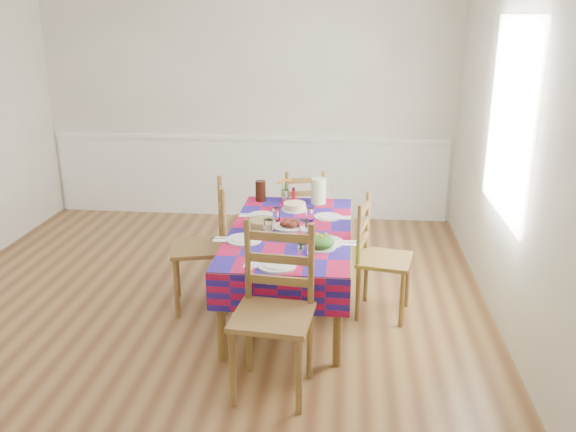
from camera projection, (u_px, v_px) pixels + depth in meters
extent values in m
cube|color=brown|center=(199.00, 318.00, 4.69)|extent=(4.50, 5.00, 0.04)
cube|color=beige|center=(248.00, 96.00, 6.64)|extent=(4.50, 0.04, 2.70)
cube|color=beige|center=(524.00, 149.00, 4.04)|extent=(0.04, 5.00, 2.70)
cube|color=white|center=(248.00, 138.00, 6.73)|extent=(4.41, 0.06, 0.04)
cube|color=white|center=(249.00, 177.00, 6.89)|extent=(4.41, 0.03, 0.90)
plane|color=white|center=(509.00, 119.00, 4.28)|extent=(0.00, 1.40, 1.40)
cylinder|color=brown|center=(221.00, 318.00, 3.99)|extent=(0.06, 0.06, 0.61)
cylinder|color=brown|center=(338.00, 324.00, 3.92)|extent=(0.06, 0.06, 0.61)
cylinder|color=brown|center=(256.00, 237.00, 5.46)|extent=(0.06, 0.06, 0.61)
cylinder|color=brown|center=(342.00, 240.00, 5.38)|extent=(0.06, 0.06, 0.61)
cube|color=brown|center=(290.00, 233.00, 4.59)|extent=(0.87, 1.65, 0.04)
cube|color=maroon|center=(290.00, 230.00, 4.58)|extent=(0.91, 1.69, 0.01)
cube|color=maroon|center=(232.00, 245.00, 4.66)|extent=(0.01, 1.69, 0.26)
cube|color=maroon|center=(350.00, 249.00, 4.58)|extent=(0.01, 1.69, 0.26)
cube|color=maroon|center=(277.00, 295.00, 3.82)|extent=(0.91, 0.01, 0.26)
cube|color=maroon|center=(300.00, 213.00, 5.42)|extent=(0.91, 0.01, 0.26)
cylinder|color=silver|center=(277.00, 265.00, 3.91)|extent=(0.25, 0.25, 0.01)
cylinder|color=silver|center=(277.00, 264.00, 3.91)|extent=(0.18, 0.18, 0.01)
cylinder|color=white|center=(303.00, 252.00, 3.98)|extent=(0.07, 0.07, 0.12)
cube|color=white|center=(251.00, 265.00, 3.93)|extent=(0.09, 0.09, 0.01)
cube|color=silver|center=(248.00, 264.00, 3.93)|extent=(0.01, 0.16, 0.00)
cube|color=silver|center=(254.00, 264.00, 3.92)|extent=(0.01, 0.19, 0.00)
cylinder|color=silver|center=(244.00, 240.00, 4.36)|extent=(0.26, 0.26, 0.01)
cylinder|color=silver|center=(244.00, 238.00, 4.35)|extent=(0.18, 0.18, 0.01)
cylinder|color=white|center=(269.00, 228.00, 4.43)|extent=(0.07, 0.07, 0.12)
cube|color=white|center=(220.00, 239.00, 4.37)|extent=(0.10, 0.10, 0.01)
cube|color=silver|center=(218.00, 239.00, 4.37)|extent=(0.16, 0.01, 0.00)
cube|color=silver|center=(223.00, 239.00, 4.37)|extent=(0.19, 0.01, 0.00)
cylinder|color=silver|center=(261.00, 215.00, 4.89)|extent=(0.21, 0.21, 0.01)
cylinder|color=silver|center=(261.00, 214.00, 4.88)|extent=(0.15, 0.15, 0.00)
cylinder|color=white|center=(276.00, 214.00, 4.77)|extent=(0.06, 0.06, 0.10)
cube|color=white|center=(244.00, 215.00, 4.90)|extent=(0.08, 0.08, 0.00)
cube|color=silver|center=(242.00, 215.00, 4.90)|extent=(0.13, 0.01, 0.00)
cube|color=silver|center=(246.00, 215.00, 4.90)|extent=(0.16, 0.01, 0.00)
cylinder|color=silver|center=(325.00, 242.00, 4.31)|extent=(0.26, 0.26, 0.01)
cylinder|color=silver|center=(325.00, 241.00, 4.31)|extent=(0.18, 0.18, 0.01)
cylinder|color=white|center=(304.00, 228.00, 4.42)|extent=(0.07, 0.07, 0.12)
cube|color=white|center=(350.00, 243.00, 4.30)|extent=(0.10, 0.10, 0.01)
cube|color=silver|center=(347.00, 242.00, 4.30)|extent=(0.16, 0.01, 0.00)
cube|color=silver|center=(352.00, 243.00, 4.30)|extent=(0.19, 0.01, 0.00)
cylinder|color=silver|center=(328.00, 217.00, 4.85)|extent=(0.21, 0.21, 0.01)
cylinder|color=silver|center=(328.00, 216.00, 4.85)|extent=(0.15, 0.15, 0.00)
cylinder|color=white|center=(310.00, 215.00, 4.76)|extent=(0.06, 0.06, 0.10)
cube|color=white|center=(346.00, 218.00, 4.84)|extent=(0.08, 0.08, 0.00)
cube|color=silver|center=(344.00, 217.00, 4.84)|extent=(0.13, 0.01, 0.00)
cube|color=silver|center=(348.00, 217.00, 4.84)|extent=(0.16, 0.01, 0.00)
ellipsoid|color=silver|center=(291.00, 227.00, 4.61)|extent=(0.30, 0.22, 0.01)
ellipsoid|color=#330F08|center=(298.00, 224.00, 4.60)|extent=(0.08, 0.07, 0.04)
ellipsoid|color=#330F08|center=(294.00, 222.00, 4.64)|extent=(0.08, 0.07, 0.04)
ellipsoid|color=#330F08|center=(287.00, 222.00, 4.63)|extent=(0.08, 0.07, 0.04)
ellipsoid|color=#330F08|center=(285.00, 224.00, 4.59)|extent=(0.08, 0.07, 0.04)
ellipsoid|color=#330F08|center=(292.00, 225.00, 4.57)|extent=(0.08, 0.07, 0.04)
cylinder|color=silver|center=(319.00, 247.00, 4.23)|extent=(0.24, 0.24, 0.01)
ellipsoid|color=#1D4F13|center=(319.00, 242.00, 4.22)|extent=(0.21, 0.21, 0.10)
cube|color=orange|center=(312.00, 236.00, 4.18)|extent=(0.03, 0.02, 0.01)
cube|color=orange|center=(317.00, 234.00, 4.23)|extent=(0.03, 0.03, 0.01)
cube|color=orange|center=(321.00, 236.00, 4.18)|extent=(0.02, 0.03, 0.01)
cube|color=orange|center=(326.00, 234.00, 4.22)|extent=(0.03, 0.03, 0.01)
cylinder|color=white|center=(262.00, 224.00, 4.58)|extent=(0.21, 0.21, 0.08)
cylinder|color=tan|center=(262.00, 224.00, 4.58)|extent=(0.19, 0.19, 0.06)
cylinder|color=silver|center=(295.00, 209.00, 5.04)|extent=(0.22, 0.22, 0.01)
cylinder|color=tan|center=(295.00, 206.00, 5.03)|extent=(0.19, 0.19, 0.05)
cube|color=black|center=(305.00, 235.00, 4.45)|extent=(0.12, 0.27, 0.01)
cube|color=black|center=(311.00, 235.00, 4.47)|extent=(0.06, 0.28, 0.01)
cylinder|color=white|center=(285.00, 197.00, 5.21)|extent=(0.07, 0.07, 0.12)
cylinder|color=#347426|center=(283.00, 192.00, 5.19)|extent=(0.01, 0.01, 0.16)
ellipsoid|color=orange|center=(279.00, 182.00, 5.17)|extent=(0.05, 0.05, 0.02)
cylinder|color=#347426|center=(287.00, 191.00, 5.20)|extent=(0.01, 0.01, 0.16)
ellipsoid|color=orange|center=(289.00, 180.00, 5.18)|extent=(0.05, 0.05, 0.02)
cylinder|color=#347426|center=(285.00, 192.00, 5.18)|extent=(0.01, 0.01, 0.16)
ellipsoid|color=orange|center=(284.00, 180.00, 5.12)|extent=(0.05, 0.05, 0.02)
cylinder|color=#AF0E1A|center=(293.00, 195.00, 5.22)|extent=(0.03, 0.03, 0.13)
cylinder|color=#C0E9A4|center=(318.00, 191.00, 5.18)|extent=(0.13, 0.13, 0.22)
cylinder|color=black|center=(261.00, 191.00, 5.26)|extent=(0.09, 0.09, 0.18)
cube|color=silver|center=(280.00, 270.00, 3.83)|extent=(0.07, 0.02, 0.02)
cylinder|color=brown|center=(233.00, 369.00, 3.53)|extent=(0.04, 0.04, 0.49)
cylinder|color=brown|center=(299.00, 377.00, 3.45)|extent=(0.04, 0.04, 0.49)
cylinder|color=brown|center=(249.00, 337.00, 3.87)|extent=(0.04, 0.04, 0.49)
cylinder|color=brown|center=(310.00, 344.00, 3.80)|extent=(0.04, 0.04, 0.49)
cube|color=brown|center=(272.00, 317.00, 3.58)|extent=(0.50, 0.48, 0.03)
cylinder|color=brown|center=(248.00, 262.00, 3.72)|extent=(0.04, 0.04, 0.55)
cylinder|color=brown|center=(311.00, 267.00, 3.65)|extent=(0.04, 0.04, 0.55)
cube|color=brown|center=(279.00, 281.00, 3.72)|extent=(0.39, 0.06, 0.05)
cube|color=brown|center=(279.00, 259.00, 3.67)|extent=(0.39, 0.06, 0.05)
cube|color=brown|center=(279.00, 237.00, 3.63)|extent=(0.39, 0.06, 0.05)
cylinder|color=brown|center=(316.00, 229.00, 5.93)|extent=(0.03, 0.03, 0.41)
cylinder|color=brown|center=(282.00, 231.00, 5.89)|extent=(0.03, 0.03, 0.41)
cylinder|color=brown|center=(322.00, 241.00, 5.64)|extent=(0.03, 0.03, 0.41)
cylinder|color=brown|center=(287.00, 243.00, 5.59)|extent=(0.03, 0.03, 0.41)
cube|color=brown|center=(302.00, 214.00, 5.69)|extent=(0.47, 0.45, 0.03)
cylinder|color=brown|center=(323.00, 196.00, 5.49)|extent=(0.03, 0.03, 0.46)
cylinder|color=brown|center=(287.00, 197.00, 5.45)|extent=(0.03, 0.03, 0.46)
cube|color=brown|center=(305.00, 206.00, 5.50)|extent=(0.33, 0.10, 0.05)
cube|color=brown|center=(305.00, 193.00, 5.46)|extent=(0.33, 0.10, 0.05)
cube|color=brown|center=(305.00, 181.00, 5.42)|extent=(0.33, 0.10, 0.05)
cylinder|color=brown|center=(177.00, 269.00, 4.93)|extent=(0.04, 0.04, 0.47)
cylinder|color=brown|center=(176.00, 289.00, 4.57)|extent=(0.04, 0.04, 0.47)
cylinder|color=brown|center=(222.00, 267.00, 4.98)|extent=(0.04, 0.04, 0.47)
cylinder|color=brown|center=(224.00, 286.00, 4.63)|extent=(0.04, 0.04, 0.47)
cube|color=brown|center=(198.00, 247.00, 4.70)|extent=(0.52, 0.54, 0.03)
cylinder|color=brown|center=(221.00, 208.00, 4.83)|extent=(0.04, 0.04, 0.53)
cylinder|color=brown|center=(224.00, 224.00, 4.47)|extent=(0.04, 0.04, 0.53)
cube|color=brown|center=(223.00, 229.00, 4.68)|extent=(0.12, 0.37, 0.05)
cube|color=brown|center=(222.00, 212.00, 4.64)|extent=(0.12, 0.37, 0.05)
cube|color=brown|center=(221.00, 194.00, 4.60)|extent=(0.12, 0.37, 0.05)
cylinder|color=brown|center=(402.00, 300.00, 4.45)|extent=(0.03, 0.03, 0.43)
cylinder|color=brown|center=(407.00, 281.00, 4.76)|extent=(0.03, 0.03, 0.43)
cylinder|color=brown|center=(358.00, 294.00, 4.54)|extent=(0.03, 0.03, 0.43)
cylinder|color=brown|center=(366.00, 276.00, 4.85)|extent=(0.03, 0.03, 0.43)
cube|color=brown|center=(385.00, 260.00, 4.58)|extent=(0.46, 0.47, 0.03)
cylinder|color=brown|center=(359.00, 237.00, 4.40)|extent=(0.03, 0.03, 0.48)
cylinder|color=brown|center=(367.00, 222.00, 4.71)|extent=(0.03, 0.03, 0.48)
cube|color=brown|center=(363.00, 241.00, 4.58)|extent=(0.09, 0.34, 0.05)
cube|color=brown|center=(363.00, 226.00, 4.55)|extent=(0.09, 0.34, 0.05)
cube|color=brown|center=(364.00, 210.00, 4.51)|extent=(0.09, 0.34, 0.05)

